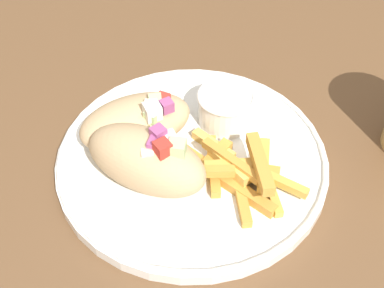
{
  "coord_description": "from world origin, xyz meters",
  "views": [
    {
      "loc": [
        0.12,
        -0.4,
        1.21
      ],
      "look_at": [
        0.01,
        -0.02,
        0.79
      ],
      "focal_mm": 50.0,
      "sensor_mm": 36.0,
      "label": 1
    }
  ],
  "objects_px": {
    "pita_sandwich_near": "(147,159)",
    "fries_pile": "(236,170)",
    "plate": "(192,159)",
    "sauce_ramekin": "(226,106)",
    "pita_sandwich_far": "(136,122)"
  },
  "relations": [
    {
      "from": "pita_sandwich_near",
      "to": "fries_pile",
      "type": "bearing_deg",
      "value": 28.71
    },
    {
      "from": "plate",
      "to": "sauce_ramekin",
      "type": "height_order",
      "value": "sauce_ramekin"
    },
    {
      "from": "pita_sandwich_near",
      "to": "pita_sandwich_far",
      "type": "height_order",
      "value": "pita_sandwich_near"
    },
    {
      "from": "pita_sandwich_far",
      "to": "fries_pile",
      "type": "xyz_separation_m",
      "value": [
        0.12,
        -0.03,
        -0.01
      ]
    },
    {
      "from": "pita_sandwich_near",
      "to": "sauce_ramekin",
      "type": "relative_size",
      "value": 2.15
    },
    {
      "from": "pita_sandwich_far",
      "to": "fries_pile",
      "type": "distance_m",
      "value": 0.13
    },
    {
      "from": "plate",
      "to": "pita_sandwich_near",
      "type": "xyz_separation_m",
      "value": [
        -0.04,
        -0.04,
        0.04
      ]
    },
    {
      "from": "pita_sandwich_far",
      "to": "sauce_ramekin",
      "type": "bearing_deg",
      "value": -8.14
    },
    {
      "from": "fries_pile",
      "to": "sauce_ramekin",
      "type": "relative_size",
      "value": 2.18
    },
    {
      "from": "pita_sandwich_near",
      "to": "pita_sandwich_far",
      "type": "xyz_separation_m",
      "value": [
        -0.03,
        0.06,
        -0.01
      ]
    },
    {
      "from": "plate",
      "to": "sauce_ramekin",
      "type": "distance_m",
      "value": 0.07
    },
    {
      "from": "pita_sandwich_near",
      "to": "sauce_ramekin",
      "type": "height_order",
      "value": "pita_sandwich_near"
    },
    {
      "from": "sauce_ramekin",
      "to": "pita_sandwich_near",
      "type": "bearing_deg",
      "value": -117.89
    },
    {
      "from": "plate",
      "to": "sauce_ramekin",
      "type": "xyz_separation_m",
      "value": [
        0.02,
        0.07,
        0.03
      ]
    },
    {
      "from": "fries_pile",
      "to": "sauce_ramekin",
      "type": "height_order",
      "value": "same"
    }
  ]
}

